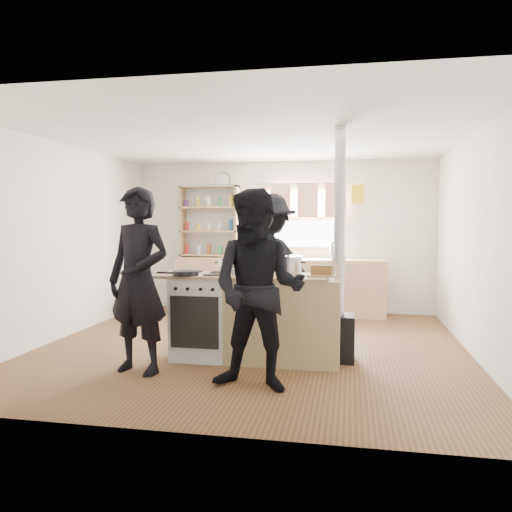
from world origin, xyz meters
The scene contains 14 objects.
ground centered at (0.00, 0.00, -0.01)m, with size 5.00×5.00×0.01m, color brown.
back_counter centered at (0.00, 2.22, 0.45)m, with size 3.40×0.55×0.90m, color tan.
shelving_unit centered at (-1.20, 2.34, 1.51)m, with size 1.00×0.28×1.20m.
thermos centered at (0.87, 2.22, 1.03)m, with size 0.10×0.10×0.27m, color silver.
cooking_island centered at (0.14, -0.55, 0.47)m, with size 1.97×0.64×0.93m.
skillet_greens centered at (-0.57, -0.77, 0.96)m, with size 0.28×0.28×0.05m.
roast_tray centered at (0.05, -0.62, 0.97)m, with size 0.41×0.37×0.07m.
stockpot_stove centered at (-0.20, -0.39, 1.01)m, with size 0.23×0.23×0.19m.
stockpot_counter centered at (0.49, -0.46, 1.03)m, with size 0.30×0.30×0.22m.
bread_board centered at (0.86, -0.61, 0.98)m, with size 0.31×0.25×0.12m.
flue_heater centered at (1.02, -0.42, 0.65)m, with size 0.35×0.35×2.50m.
person_near_left centered at (-0.91, -1.21, 0.92)m, with size 0.67×0.44×1.84m, color black.
person_near_right centered at (0.34, -1.49, 0.90)m, with size 0.87×0.68×1.79m, color black.
person_far centered at (0.14, 0.37, 0.92)m, with size 1.19×0.69×1.85m, color black.
Camera 1 is at (1.14, -5.79, 1.51)m, focal length 35.00 mm.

